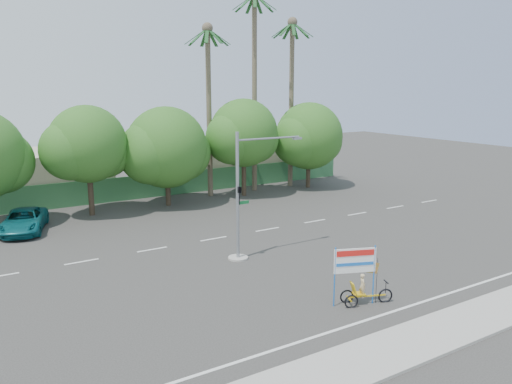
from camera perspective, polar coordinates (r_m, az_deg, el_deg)
ground at (r=26.03m, az=7.21°, el=-9.12°), size 120.00×120.00×0.00m
sidewalk_near at (r=21.21m, az=20.38°, el=-14.74°), size 50.00×2.40×0.12m
fence at (r=43.96m, az=-10.49°, el=0.85°), size 38.00×0.08×2.00m
building_left at (r=45.76m, az=-24.37°, el=1.68°), size 12.00×8.00×4.00m
building_right at (r=51.12m, az=-3.96°, el=3.47°), size 14.00×8.00×3.60m
tree_left at (r=38.02m, az=-18.76°, el=4.89°), size 6.66×5.60×8.07m
tree_center at (r=39.82m, az=-10.26°, el=4.77°), size 7.62×6.40×7.85m
tree_right at (r=42.76m, az=-1.48°, el=6.48°), size 6.90×5.80×8.36m
tree_far_right at (r=46.69m, az=6.02°, el=6.15°), size 7.38×6.20×7.94m
palm_tall at (r=44.91m, az=-0.17°, el=13.42°), size 3.73×3.79×17.45m
palm_mid at (r=47.10m, az=4.08°, el=12.02°), size 3.73×3.79×15.45m
palm_short at (r=42.73m, az=-5.44°, el=11.29°), size 3.73×3.79×14.45m
traffic_signal at (r=27.11m, az=-1.54°, el=-1.70°), size 4.72×1.10×7.00m
trike_billboard at (r=22.36m, az=11.78°, el=-9.91°), size 2.59×1.23×2.71m
pickup_truck at (r=35.94m, az=-25.01°, el=-3.01°), size 3.87×5.78×1.47m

